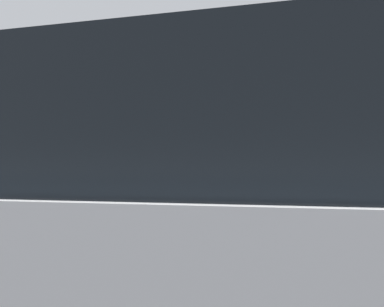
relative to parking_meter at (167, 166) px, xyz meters
The scene contains 5 objects.
sidewalk_curb 1.63m from the parking_meter, 82.44° to the left, with size 36.00×2.86×0.13m, color #9E9B93.
parking_meter is the anchor object (origin of this frame).
pedestrian_at_meter 0.60m from the parking_meter, ahead, with size 0.65×0.51×1.80m.
parked_sedan_white 1.99m from the parking_meter, 56.02° to the right, with size 4.64×1.90×1.76m.
background_railing 2.30m from the parking_meter, 86.29° to the left, with size 24.06×0.06×1.04m.
Camera 1 is at (1.29, -3.70, 1.23)m, focal length 47.93 mm.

